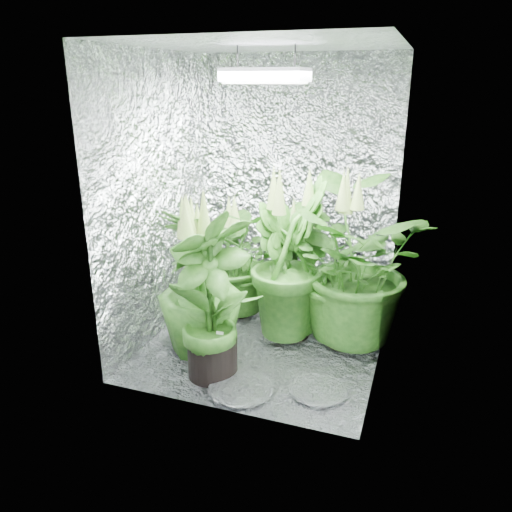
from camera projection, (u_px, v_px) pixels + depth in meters
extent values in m
plane|color=silver|center=(264.00, 344.00, 3.60)|extent=(1.60, 1.60, 0.00)
cube|color=silver|center=(296.00, 186.00, 3.98)|extent=(1.60, 0.02, 2.00)
cube|color=silver|center=(216.00, 245.00, 2.56)|extent=(1.60, 0.02, 2.00)
cube|color=silver|center=(157.00, 200.00, 3.52)|extent=(0.02, 1.60, 2.00)
cube|color=silver|center=(390.00, 220.00, 3.02)|extent=(0.02, 1.60, 2.00)
cube|color=silver|center=(266.00, 44.00, 2.94)|extent=(1.60, 1.60, 0.01)
cube|color=gray|center=(266.00, 75.00, 2.99)|extent=(0.50, 0.30, 0.08)
cube|color=white|center=(266.00, 83.00, 3.01)|extent=(0.46, 0.26, 0.01)
cylinder|color=black|center=(237.00, 57.00, 3.01)|extent=(0.01, 0.01, 0.13)
cylinder|color=black|center=(295.00, 56.00, 2.90)|extent=(0.01, 0.01, 0.13)
cylinder|color=black|center=(237.00, 299.00, 4.06)|extent=(0.27, 0.27, 0.24)
cylinder|color=#4F361A|center=(237.00, 287.00, 4.02)|extent=(0.25, 0.25, 0.03)
imported|color=#164011|center=(236.00, 258.00, 3.94)|extent=(0.92, 0.92, 0.89)
cone|color=olive|center=(236.00, 210.00, 3.81)|extent=(0.09, 0.09, 0.24)
cylinder|color=black|center=(294.00, 302.00, 3.99)|extent=(0.28, 0.28, 0.25)
cylinder|color=#4F361A|center=(294.00, 289.00, 3.95)|extent=(0.26, 0.26, 0.03)
imported|color=#164011|center=(295.00, 263.00, 3.88)|extent=(0.59, 0.59, 0.86)
cone|color=olive|center=(296.00, 217.00, 3.76)|extent=(0.09, 0.09, 0.25)
cylinder|color=black|center=(289.00, 317.00, 3.70)|extent=(0.31, 0.31, 0.27)
cylinder|color=#4F361A|center=(289.00, 302.00, 3.66)|extent=(0.28, 0.28, 0.03)
imported|color=#164011|center=(290.00, 258.00, 3.54)|extent=(0.71, 0.71, 1.14)
cone|color=olive|center=(292.00, 188.00, 3.38)|extent=(0.10, 0.10, 0.27)
cylinder|color=black|center=(202.00, 336.00, 3.46)|extent=(0.28, 0.28, 0.25)
cylinder|color=#4F361A|center=(202.00, 322.00, 3.42)|extent=(0.26, 0.26, 0.03)
imported|color=#164011|center=(200.00, 281.00, 3.32)|extent=(0.69, 0.69, 1.01)
cone|color=olive|center=(197.00, 216.00, 3.17)|extent=(0.09, 0.09, 0.25)
cylinder|color=black|center=(346.00, 325.00, 3.58)|extent=(0.31, 0.31, 0.27)
cylinder|color=#4F361A|center=(347.00, 310.00, 3.54)|extent=(0.28, 0.28, 0.03)
imported|color=#164011|center=(350.00, 264.00, 3.43)|extent=(1.24, 1.24, 1.14)
cone|color=olive|center=(355.00, 192.00, 3.26)|extent=(0.10, 0.10, 0.27)
cylinder|color=black|center=(212.00, 355.00, 3.19)|extent=(0.32, 0.32, 0.28)
cylinder|color=#4F361A|center=(212.00, 337.00, 3.14)|extent=(0.29, 0.29, 0.03)
imported|color=#164011|center=(210.00, 291.00, 3.04)|extent=(0.79, 0.79, 1.10)
cone|color=olive|center=(208.00, 215.00, 2.88)|extent=(0.10, 0.10, 0.28)
cylinder|color=black|center=(360.00, 322.00, 3.83)|extent=(0.15, 0.15, 0.09)
cylinder|color=black|center=(362.00, 302.00, 3.77)|extent=(0.13, 0.13, 0.11)
cylinder|color=#4C4C51|center=(354.00, 300.00, 3.81)|extent=(0.11, 0.31, 0.32)
torus|color=#4C4C51|center=(354.00, 300.00, 3.81)|extent=(0.11, 0.32, 0.33)
cube|color=white|center=(220.00, 337.00, 3.08)|extent=(0.05, 0.02, 0.07)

